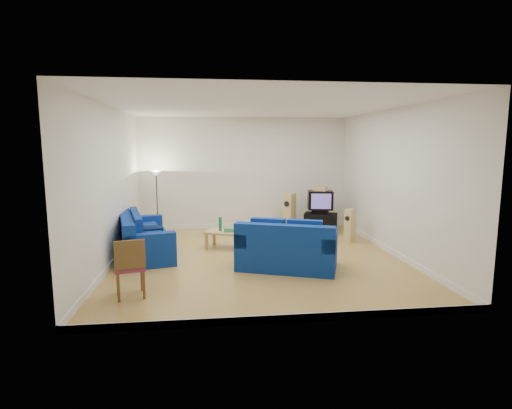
{
  "coord_description": "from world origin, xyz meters",
  "views": [
    {
      "loc": [
        -1.02,
        -8.31,
        2.4
      ],
      "look_at": [
        0.0,
        0.4,
        1.1
      ],
      "focal_mm": 28.0,
      "sensor_mm": 36.0,
      "label": 1
    }
  ],
  "objects": [
    {
      "name": "speaker_right",
      "position": [
        2.45,
        1.13,
        0.42
      ],
      "size": [
        0.31,
        0.31,
        0.83
      ],
      "rotation": [
        0.0,
        0.0,
        -0.88
      ],
      "color": "#D4B972",
      "rests_on": "ground"
    },
    {
      "name": "coffee_table",
      "position": [
        -0.53,
        0.79,
        0.37
      ],
      "size": [
        1.29,
        0.98,
        0.42
      ],
      "rotation": [
        0.0,
        0.0,
        -0.4
      ],
      "color": "tan",
      "rests_on": "ground"
    },
    {
      "name": "dining_chair",
      "position": [
        -2.29,
        -2.06,
        0.54
      ],
      "size": [
        0.56,
        0.56,
        0.97
      ],
      "rotation": [
        0.0,
        0.0,
        0.24
      ],
      "color": "brown",
      "rests_on": "ground"
    },
    {
      "name": "television",
      "position": [
        2.03,
        2.38,
        0.9
      ],
      "size": [
        0.75,
        0.61,
        0.52
      ],
      "rotation": [
        0.0,
        0.0,
        -0.17
      ],
      "color": "black",
      "rests_on": "av_receiver"
    },
    {
      "name": "bottle",
      "position": [
        -0.79,
        0.86,
        0.58
      ],
      "size": [
        0.1,
        0.1,
        0.32
      ],
      "primitive_type": "cylinder",
      "rotation": [
        0.0,
        0.0,
        -0.39
      ],
      "color": "#197233",
      "rests_on": "coffee_table"
    },
    {
      "name": "av_receiver",
      "position": [
        2.04,
        2.39,
        0.59
      ],
      "size": [
        0.56,
        0.5,
        0.11
      ],
      "primitive_type": "cube",
      "rotation": [
        0.0,
        0.0,
        -0.33
      ],
      "color": "black",
      "rests_on": "tv_stand"
    },
    {
      "name": "floor_lamp",
      "position": [
        -2.45,
        2.7,
        1.42
      ],
      "size": [
        0.29,
        0.29,
        1.72
      ],
      "color": "black",
      "rests_on": "ground"
    },
    {
      "name": "tv_stand",
      "position": [
        2.05,
        2.35,
        0.27
      ],
      "size": [
        0.99,
        0.79,
        0.53
      ],
      "primitive_type": "cube",
      "rotation": [
        0.0,
        0.0,
        -0.41
      ],
      "color": "black",
      "rests_on": "ground"
    },
    {
      "name": "room",
      "position": [
        0.0,
        0.0,
        1.54
      ],
      "size": [
        6.01,
        6.51,
        3.21
      ],
      "color": "olive",
      "rests_on": "ground"
    },
    {
      "name": "speaker_left",
      "position": [
        1.2,
        2.57,
        0.54
      ],
      "size": [
        0.4,
        0.4,
        1.08
      ],
      "rotation": [
        0.0,
        0.0,
        -0.68
      ],
      "color": "#D4B972",
      "rests_on": "ground"
    },
    {
      "name": "sofa_three_seat",
      "position": [
        -2.51,
        0.51,
        0.33
      ],
      "size": [
        1.53,
        2.49,
        0.9
      ],
      "rotation": [
        0.0,
        0.0,
        -1.33
      ],
      "color": "navy",
      "rests_on": "ground"
    },
    {
      "name": "tissue_box",
      "position": [
        -0.59,
        0.71,
        0.47
      ],
      "size": [
        0.24,
        0.16,
        0.09
      ],
      "primitive_type": "cube",
      "rotation": [
        0.0,
        0.0,
        -0.17
      ],
      "color": "green",
      "rests_on": "coffee_table"
    },
    {
      "name": "remote",
      "position": [
        -0.2,
        0.61,
        0.43
      ],
      "size": [
        0.14,
        0.12,
        0.02
      ],
      "primitive_type": "cube",
      "rotation": [
        0.0,
        0.0,
        -0.63
      ],
      "color": "black",
      "rests_on": "coffee_table"
    },
    {
      "name": "sofa_loveseat",
      "position": [
        0.46,
        -0.85,
        0.36
      ],
      "size": [
        2.14,
        1.65,
        0.95
      ],
      "rotation": [
        0.0,
        0.0,
        -0.36
      ],
      "color": "navy",
      "rests_on": "ground"
    },
    {
      "name": "red_canister",
      "position": [
        -0.33,
        0.91,
        0.49
      ],
      "size": [
        0.11,
        0.11,
        0.13
      ],
      "primitive_type": "cylinder",
      "rotation": [
        0.0,
        0.0,
        -0.12
      ],
      "color": "red",
      "rests_on": "coffee_table"
    },
    {
      "name": "centre_speaker",
      "position": [
        2.02,
        2.38,
        1.23
      ],
      "size": [
        0.38,
        0.37,
        0.13
      ],
      "primitive_type": "cube",
      "rotation": [
        0.0,
        0.0,
        -0.76
      ],
      "color": "#D4B972",
      "rests_on": "television"
    }
  ]
}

